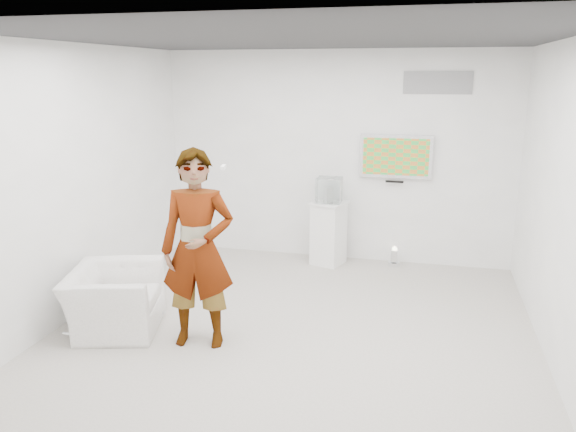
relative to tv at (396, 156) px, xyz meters
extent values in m
cube|color=#B9B3A9|center=(-0.85, -2.45, -1.55)|extent=(5.00, 5.00, 0.01)
cube|color=#2D2D30|center=(-0.85, -2.45, 1.45)|extent=(5.00, 5.00, 0.01)
cube|color=white|center=(-0.85, 0.05, -0.05)|extent=(5.00, 0.01, 3.00)
cube|color=white|center=(-0.85, -4.95, -0.05)|extent=(5.00, 0.01, 3.00)
cube|color=white|center=(-3.35, -2.45, -0.05)|extent=(0.01, 5.00, 3.00)
cube|color=white|center=(1.65, -2.45, -0.05)|extent=(0.01, 5.00, 3.00)
cube|color=silver|center=(0.00, 0.00, 0.00)|extent=(1.00, 0.08, 0.60)
cube|color=gray|center=(0.50, 0.04, 1.00)|extent=(0.90, 0.02, 0.30)
imported|color=white|center=(-1.72, -3.01, -0.55)|extent=(0.80, 0.59, 1.99)
imported|color=white|center=(-2.73, -2.92, -1.22)|extent=(1.14, 1.22, 0.66)
cube|color=white|center=(-0.88, -0.28, -1.09)|extent=(0.56, 0.56, 0.91)
cylinder|color=white|center=(0.05, -0.15, -1.42)|extent=(0.20, 0.20, 0.26)
cube|color=white|center=(-0.88, -0.28, -0.47)|extent=(0.35, 0.35, 0.34)
cube|color=white|center=(-0.88, -0.28, -0.53)|extent=(0.11, 0.16, 0.21)
cube|color=white|center=(-1.50, -2.82, 0.24)|extent=(0.06, 0.14, 0.03)
camera|label=1|loc=(0.42, -7.89, 1.13)|focal=35.00mm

